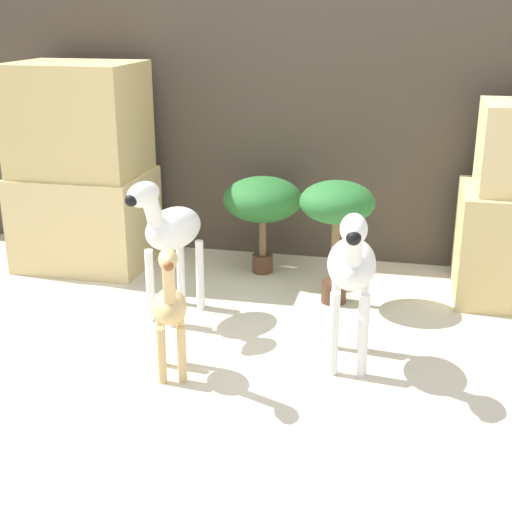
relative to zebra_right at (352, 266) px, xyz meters
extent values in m
plane|color=beige|center=(-0.40, -0.29, -0.45)|extent=(14.00, 14.00, 0.00)
cube|color=#473D33|center=(-0.40, 1.41, 0.65)|extent=(6.40, 0.08, 2.20)
cube|color=#DBC184|center=(-1.65, 0.97, -0.18)|extent=(0.74, 0.59, 0.55)
cube|color=#D1B775|center=(-1.65, 0.97, 0.41)|extent=(0.70, 0.56, 0.62)
cylinder|color=white|center=(0.07, -0.08, -0.27)|extent=(0.04, 0.04, 0.37)
cylinder|color=white|center=(-0.05, -0.09, -0.27)|extent=(0.04, 0.04, 0.37)
cylinder|color=white|center=(0.05, 0.16, -0.27)|extent=(0.04, 0.04, 0.37)
cylinder|color=white|center=(-0.07, 0.15, -0.27)|extent=(0.04, 0.04, 0.37)
ellipsoid|color=white|center=(0.00, 0.03, 0.00)|extent=(0.23, 0.36, 0.20)
cylinder|color=white|center=(0.01, -0.11, 0.13)|extent=(0.09, 0.14, 0.20)
ellipsoid|color=white|center=(0.01, -0.17, 0.21)|extent=(0.12, 0.20, 0.12)
sphere|color=black|center=(0.02, -0.25, 0.20)|extent=(0.06, 0.06, 0.06)
cube|color=black|center=(0.01, -0.11, 0.14)|extent=(0.03, 0.08, 0.17)
cylinder|color=white|center=(-0.87, 0.22, -0.27)|extent=(0.04, 0.04, 0.37)
cylinder|color=white|center=(-0.99, 0.26, -0.27)|extent=(0.04, 0.04, 0.37)
cylinder|color=white|center=(-0.79, 0.44, -0.27)|extent=(0.04, 0.04, 0.37)
cylinder|color=white|center=(-0.91, 0.48, -0.27)|extent=(0.04, 0.04, 0.37)
ellipsoid|color=white|center=(-0.89, 0.35, 0.00)|extent=(0.31, 0.39, 0.20)
cylinder|color=white|center=(-0.94, 0.21, 0.13)|extent=(0.12, 0.15, 0.20)
ellipsoid|color=white|center=(-0.96, 0.16, 0.21)|extent=(0.16, 0.22, 0.12)
sphere|color=black|center=(-0.98, 0.08, 0.20)|extent=(0.06, 0.06, 0.06)
cube|color=black|center=(-0.94, 0.21, 0.14)|extent=(0.04, 0.08, 0.17)
cylinder|color=tan|center=(-0.65, -0.29, -0.33)|extent=(0.04, 0.04, 0.24)
cylinder|color=tan|center=(-0.73, -0.31, -0.33)|extent=(0.04, 0.04, 0.24)
cylinder|color=tan|center=(-0.70, -0.14, -0.33)|extent=(0.04, 0.04, 0.24)
cylinder|color=tan|center=(-0.78, -0.17, -0.33)|extent=(0.04, 0.04, 0.24)
ellipsoid|color=tan|center=(-0.71, -0.23, -0.15)|extent=(0.21, 0.25, 0.14)
cylinder|color=tan|center=(-0.68, -0.31, 0.00)|extent=(0.09, 0.14, 0.26)
ellipsoid|color=tan|center=(-0.65, -0.39, 0.11)|extent=(0.12, 0.15, 0.08)
sphere|color=brown|center=(-0.63, -0.44, 0.11)|extent=(0.04, 0.04, 0.04)
cylinder|color=#513323|center=(-0.14, 0.68, -0.40)|extent=(0.13, 0.13, 0.11)
cylinder|color=brown|center=(-0.14, 0.68, -0.18)|extent=(0.04, 0.04, 0.32)
ellipsoid|color=#286B2D|center=(-0.14, 0.68, 0.09)|extent=(0.38, 0.38, 0.21)
cylinder|color=#513323|center=(-0.60, 1.04, -0.40)|extent=(0.12, 0.12, 0.11)
cylinder|color=brown|center=(-0.60, 1.04, -0.24)|extent=(0.04, 0.04, 0.21)
ellipsoid|color=#286B2D|center=(-0.60, 1.04, -0.02)|extent=(0.45, 0.45, 0.25)
camera|label=1|loc=(0.21, -2.77, 1.01)|focal=50.00mm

